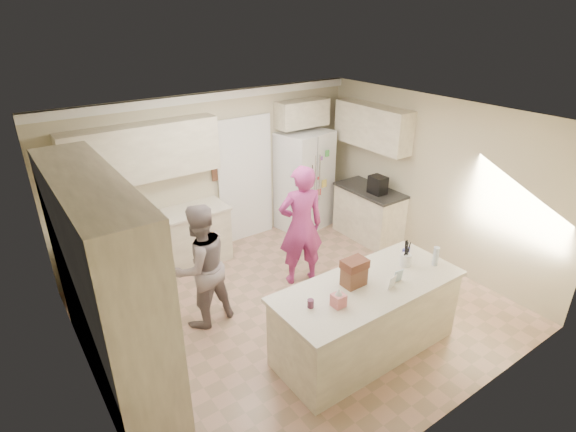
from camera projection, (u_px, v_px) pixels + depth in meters
floor at (297, 309)px, 6.17m from camera, size 5.20×4.60×0.02m
ceiling at (299, 120)px, 5.06m from camera, size 5.20×4.60×0.02m
wall_back at (214, 173)px, 7.32m from camera, size 5.20×0.02×2.60m
wall_front at (455, 320)px, 3.91m from camera, size 5.20×0.02×2.60m
wall_left at (76, 294)px, 4.25m from camera, size 0.02×4.60×2.60m
wall_right at (433, 181)px, 6.98m from camera, size 0.02×4.60×2.60m
crown_back at (210, 97)px, 6.76m from camera, size 5.20×0.08×0.12m
pantry_bank at (106, 285)px, 4.62m from camera, size 0.60×2.60×2.35m
back_base_cab at (159, 246)px, 6.86m from camera, size 2.20×0.60×0.88m
back_countertop at (156, 220)px, 6.66m from camera, size 2.24×0.63×0.04m
back_upper_cab at (143, 152)px, 6.33m from camera, size 2.20×0.35×0.80m
doorway_opening at (245, 181)px, 7.69m from camera, size 0.90×0.06×2.10m
doorway_casing at (246, 182)px, 7.67m from camera, size 1.02×0.03×2.22m
wall_frame_upper at (215, 159)px, 7.20m from camera, size 0.15×0.02×0.20m
wall_frame_lower at (216, 175)px, 7.31m from camera, size 0.15×0.02×0.20m
refrigerator at (304, 181)px, 8.15m from camera, size 1.01×0.85×1.80m
fridge_seam at (316, 186)px, 7.88m from camera, size 0.02×0.02×1.78m
fridge_dispenser at (307, 176)px, 7.65m from camera, size 0.22×0.03×0.35m
fridge_handle_l at (315, 179)px, 7.78m from camera, size 0.02×0.02×0.85m
fridge_handle_r at (319, 178)px, 7.83m from camera, size 0.02×0.02×0.85m
over_fridge_cab at (302, 113)px, 7.71m from camera, size 0.95×0.35×0.45m
right_base_cab at (369, 214)px, 7.92m from camera, size 0.60×1.20×0.88m
right_countertop at (370, 190)px, 7.72m from camera, size 0.63×1.24×0.04m
right_upper_cab at (372, 126)px, 7.49m from camera, size 0.35×1.50×0.70m
coffee_maker at (378, 185)px, 7.48m from camera, size 0.22×0.28×0.30m
island_base at (366, 319)px, 5.27m from camera, size 2.20×0.90×0.88m
island_top at (369, 286)px, 5.07m from camera, size 2.28×0.96×0.05m
utensil_crock at (406, 260)px, 5.41m from camera, size 0.13×0.13×0.15m
tissue_box at (338, 300)px, 4.67m from camera, size 0.13×0.13×0.14m
tissue_plume at (339, 291)px, 4.63m from camera, size 0.08×0.08×0.08m
dollhouse_body at (354, 276)px, 5.01m from camera, size 0.26×0.18×0.22m
dollhouse_roof at (355, 264)px, 4.95m from camera, size 0.28×0.20×0.10m
jam_jar at (311, 303)px, 4.66m from camera, size 0.07×0.07×0.09m
greeting_card_a at (392, 282)px, 4.96m from camera, size 0.12×0.06×0.16m
greeting_card_b at (398, 276)px, 5.08m from camera, size 0.12×0.05×0.16m
water_bottle at (436, 256)px, 5.40m from camera, size 0.07×0.07×0.24m
shaker_salt at (404, 252)px, 5.64m from camera, size 0.05×0.05×0.09m
shaker_pepper at (408, 251)px, 5.67m from camera, size 0.05×0.05×0.09m
teen_boy at (200, 266)px, 5.60m from camera, size 0.88×0.73×1.66m
teen_girl at (301, 226)px, 6.44m from camera, size 0.77×0.62×1.82m
fridge_magnets at (317, 186)px, 7.88m from camera, size 0.76×0.02×1.44m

